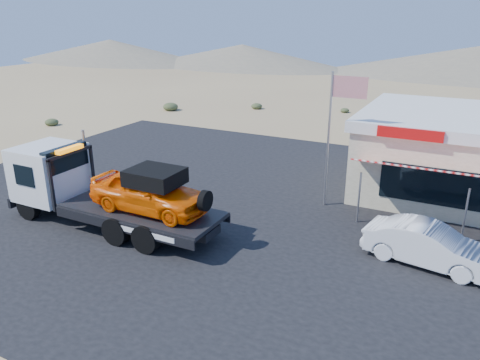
# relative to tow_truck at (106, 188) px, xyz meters

# --- Properties ---
(ground) EXTENTS (120.00, 120.00, 0.00)m
(ground) POSITION_rel_tow_truck_xyz_m (2.56, 1.64, -1.67)
(ground) COLOR #957A55
(ground) RESTS_ON ground
(asphalt_lot) EXTENTS (32.00, 24.00, 0.02)m
(asphalt_lot) POSITION_rel_tow_truck_xyz_m (4.56, 4.64, -1.66)
(asphalt_lot) COLOR black
(asphalt_lot) RESTS_ON ground
(tow_truck) EXTENTS (9.31, 2.76, 3.11)m
(tow_truck) POSITION_rel_tow_truck_xyz_m (0.00, 0.00, 0.00)
(tow_truck) COLOR black
(tow_truck) RESTS_ON asphalt_lot
(white_sedan) EXTENTS (4.57, 2.18, 1.44)m
(white_sedan) POSITION_rel_tow_truck_xyz_m (12.08, 2.59, -0.93)
(white_sedan) COLOR silver
(white_sedan) RESTS_ON asphalt_lot
(jerky_store) EXTENTS (10.40, 9.97, 3.90)m
(jerky_store) POSITION_rel_tow_truck_xyz_m (13.06, 10.61, 0.32)
(jerky_store) COLOR #BDB38E
(jerky_store) RESTS_ON asphalt_lot
(flagpole) EXTENTS (1.55, 0.10, 6.00)m
(flagpole) POSITION_rel_tow_truck_xyz_m (7.49, 6.14, 2.09)
(flagpole) COLOR #99999E
(flagpole) RESTS_ON asphalt_lot
(desert_scrub) EXTENTS (24.91, 34.67, 0.73)m
(desert_scrub) POSITION_rel_tow_truck_xyz_m (-11.97, 11.10, -1.37)
(desert_scrub) COLOR #344123
(desert_scrub) RESTS_ON ground
(distant_hills) EXTENTS (126.00, 48.00, 4.20)m
(distant_hills) POSITION_rel_tow_truck_xyz_m (-7.22, 56.78, 0.21)
(distant_hills) COLOR #726B59
(distant_hills) RESTS_ON ground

